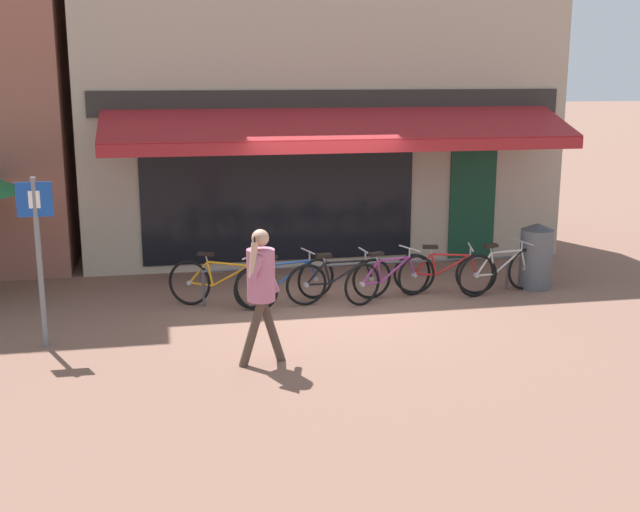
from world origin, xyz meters
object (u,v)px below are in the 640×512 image
at_px(bicycle_blue, 285,281).
at_px(bicycle_red, 445,272).
at_px(bicycle_black, 339,280).
at_px(pedestrian_adult, 261,282).
at_px(litter_bin, 536,255).
at_px(parking_sign, 38,244).
at_px(bicycle_orange, 222,283).
at_px(bicycle_silver, 501,271).
at_px(bicycle_purple, 389,278).

relative_size(bicycle_blue, bicycle_red, 1.02).
xyz_separation_m(bicycle_black, pedestrian_adult, (-1.51, -2.43, 0.68)).
height_order(pedestrian_adult, litter_bin, pedestrian_adult).
relative_size(bicycle_blue, pedestrian_adult, 0.99).
bearing_deg(parking_sign, bicycle_orange, 28.86).
xyz_separation_m(bicycle_blue, bicycle_silver, (3.51, -0.09, 0.02)).
bearing_deg(parking_sign, bicycle_red, 13.08).
bearing_deg(pedestrian_adult, litter_bin, -143.57).
relative_size(bicycle_black, parking_sign, 0.78).
height_order(bicycle_orange, parking_sign, parking_sign).
relative_size(bicycle_red, parking_sign, 0.74).
height_order(bicycle_red, litter_bin, litter_bin).
xyz_separation_m(pedestrian_adult, parking_sign, (-2.70, 1.17, 0.33)).
relative_size(bicycle_black, bicycle_purple, 1.09).
xyz_separation_m(bicycle_silver, parking_sign, (-6.89, -1.26, 0.99)).
height_order(bicycle_blue, bicycle_red, bicycle_red).
bearing_deg(bicycle_orange, litter_bin, 29.31).
bearing_deg(bicycle_purple, bicycle_orange, 154.97).
bearing_deg(bicycle_silver, litter_bin, 2.21).
relative_size(bicycle_orange, litter_bin, 1.50).
xyz_separation_m(bicycle_red, parking_sign, (-5.98, -1.39, 1.01)).
bearing_deg(bicycle_blue, bicycle_silver, -21.12).
height_order(bicycle_red, pedestrian_adult, pedestrian_adult).
relative_size(bicycle_red, litter_bin, 1.50).
relative_size(bicycle_orange, parking_sign, 0.73).
bearing_deg(bicycle_red, bicycle_black, -162.63).
relative_size(bicycle_orange, bicycle_red, 1.00).
xyz_separation_m(bicycle_purple, bicycle_red, (0.99, 0.17, 0.00)).
height_order(bicycle_purple, parking_sign, parking_sign).
xyz_separation_m(bicycle_silver, litter_bin, (0.71, 0.22, 0.17)).
xyz_separation_m(bicycle_black, litter_bin, (3.38, 0.22, 0.19)).
distance_m(bicycle_silver, litter_bin, 0.76).
bearing_deg(litter_bin, bicycle_red, -176.70).
xyz_separation_m(litter_bin, parking_sign, (-7.59, -1.48, 0.82)).
xyz_separation_m(bicycle_orange, parking_sign, (-2.41, -1.33, 0.99)).
height_order(bicycle_purple, bicycle_silver, bicycle_silver).
distance_m(bicycle_orange, bicycle_red, 3.57).
distance_m(bicycle_blue, bicycle_black, 0.84).
distance_m(bicycle_orange, bicycle_silver, 4.47).
bearing_deg(bicycle_purple, bicycle_silver, -21.36).
height_order(bicycle_orange, bicycle_red, bicycle_orange).
distance_m(bicycle_red, pedestrian_adult, 4.21).
bearing_deg(litter_bin, bicycle_purple, -174.21).
distance_m(bicycle_blue, pedestrian_adult, 2.69).
height_order(bicycle_silver, litter_bin, litter_bin).
distance_m(bicycle_silver, parking_sign, 7.07).
height_order(bicycle_red, parking_sign, parking_sign).
height_order(pedestrian_adult, parking_sign, parking_sign).
xyz_separation_m(bicycle_blue, pedestrian_adult, (-0.68, -2.51, 0.68)).
bearing_deg(bicycle_silver, bicycle_orange, 163.78).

